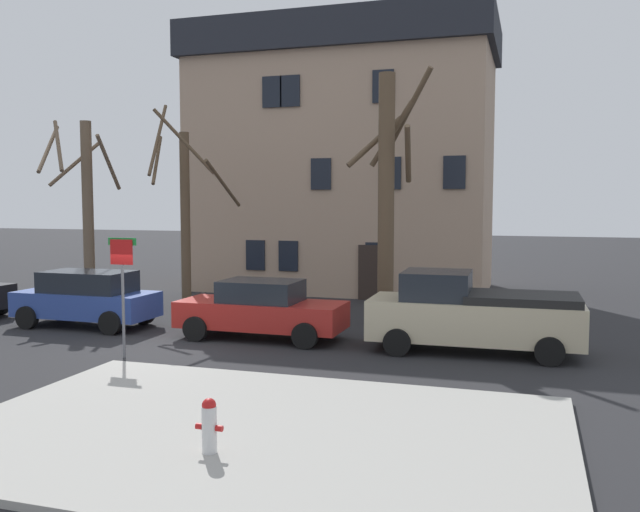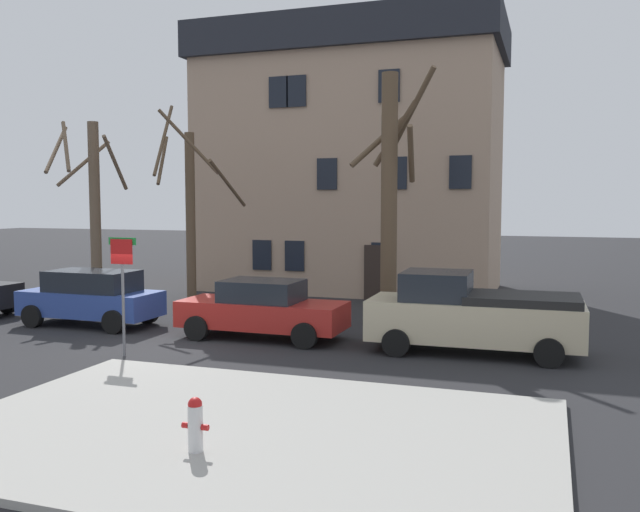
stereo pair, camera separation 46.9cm
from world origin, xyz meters
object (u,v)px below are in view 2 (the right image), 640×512
tree_bare_near (92,204)px  car_blue_wagon (91,297)px  bicycle_leaning (131,305)px  tree_bare_far (390,191)px  street_sign_pole (122,274)px  car_red_sedan (262,309)px  pickup_truck_beige (472,314)px  fire_hydrant (195,423)px  tree_bare_mid (190,210)px  building_main (350,158)px

tree_bare_near → car_blue_wagon: bearing=-53.8°
tree_bare_near → car_blue_wagon: (2.56, -3.50, -2.77)m
tree_bare_near → bicycle_leaning: size_ratio=3.96×
tree_bare_far → street_sign_pole: tree_bare_far is taller
street_sign_pole → bicycle_leaning: (-3.25, 4.98, -1.66)m
car_red_sedan → street_sign_pole: size_ratio=1.58×
pickup_truck_beige → fire_hydrant: 8.91m
tree_bare_far → fire_hydrant: size_ratio=9.62×
pickup_truck_beige → bicycle_leaning: size_ratio=3.10×
tree_bare_mid → car_blue_wagon: (-1.34, -3.64, -2.59)m
building_main → tree_bare_near: bearing=-135.0°
tree_bare_mid → pickup_truck_beige: (9.98, -3.66, -2.49)m
street_sign_pole → bicycle_leaning: size_ratio=1.72×
tree_bare_far → car_blue_wagon: bearing=-158.7°
tree_bare_far → bicycle_leaning: bearing=-170.2°
car_blue_wagon → car_red_sedan: (5.67, -0.07, -0.06)m
tree_bare_far → car_red_sedan: size_ratio=1.70×
building_main → tree_bare_mid: size_ratio=1.77×
tree_bare_mid → car_blue_wagon: 4.67m
tree_bare_mid → bicycle_leaning: bearing=-124.3°
car_red_sedan → bicycle_leaning: bearing=161.0°
building_main → car_red_sedan: (0.75, -11.04, -4.79)m
tree_bare_mid → tree_bare_far: 7.16m
building_main → car_blue_wagon: bearing=-114.2°
building_main → tree_bare_far: 8.59m
car_red_sedan → pickup_truck_beige: 5.65m
tree_bare_far → bicycle_leaning: size_ratio=4.63×
building_main → street_sign_pole: 14.64m
tree_bare_mid → tree_bare_far: size_ratio=0.92×
car_blue_wagon → fire_hydrant: car_blue_wagon is taller
pickup_truck_beige → street_sign_pole: street_sign_pole is taller
tree_bare_far → pickup_truck_beige: 5.36m
tree_bare_far → building_main: bearing=114.7°
car_blue_wagon → car_red_sedan: bearing=-0.7°
street_sign_pole → tree_bare_near: bearing=131.7°
pickup_truck_beige → tree_bare_near: bearing=165.8°
tree_bare_far → car_red_sedan: bearing=-129.7°
tree_bare_far → bicycle_leaning: (-8.35, -1.45, -3.71)m
tree_bare_mid → car_blue_wagon: bearing=-110.1°
car_blue_wagon → fire_hydrant: (8.28, -8.38, -0.34)m
car_red_sedan → fire_hydrant: (2.61, -8.31, -0.27)m
car_blue_wagon → street_sign_pole: bearing=-43.0°
tree_bare_near → fire_hydrant: 16.38m
tree_bare_far → tree_bare_mid: bearing=177.2°
tree_bare_far → street_sign_pole: 8.46m
pickup_truck_beige → fire_hydrant: size_ratio=6.44×
building_main → tree_bare_far: (3.54, -7.68, -1.52)m
street_sign_pole → car_blue_wagon: bearing=137.0°
building_main → fire_hydrant: 20.28m
building_main → fire_hydrant: (3.36, -19.35, -5.06)m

